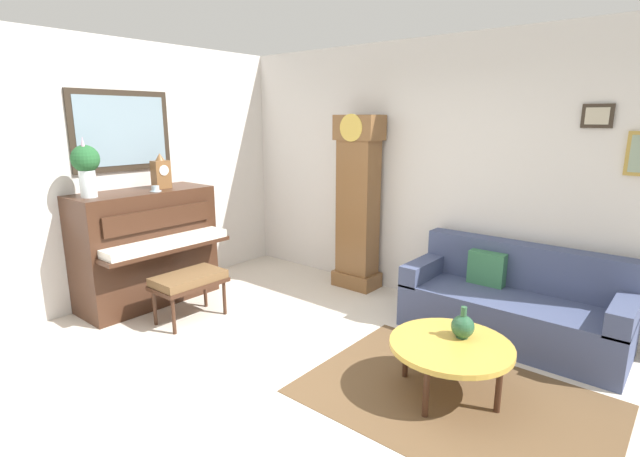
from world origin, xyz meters
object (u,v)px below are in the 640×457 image
piano (147,247)px  flower_vase (86,165)px  green_jug (463,326)px  teacup (156,189)px  piano_bench (189,281)px  grandfather_clock (358,208)px  coffee_table (451,347)px  mantel_clock (161,173)px  couch (513,305)px

piano → flower_vase: (0.00, -0.55, 0.93)m
piano → green_jug: size_ratio=6.00×
piano → teacup: bearing=21.7°
piano_bench → grandfather_clock: bearing=68.8°
grandfather_clock → teacup: 2.24m
piano → piano_bench: piano is taller
grandfather_clock → teacup: size_ratio=17.50×
coffee_table → flower_vase: flower_vase is taller
green_jug → piano: bearing=-170.6°
coffee_table → mantel_clock: (-3.32, -0.18, 1.03)m
teacup → coffee_table: bearing=6.4°
coffee_table → teacup: (-3.16, -0.35, 0.89)m
piano_bench → couch: bearing=32.7°
piano → teacup: size_ratio=12.41×
mantel_clock → flower_vase: size_ratio=0.66×
piano_bench → coffee_table: piano_bench is taller
green_jug → coffee_table: bearing=-99.0°
couch → green_jug: couch is taller
grandfather_clock → coffee_table: size_ratio=2.31×
coffee_table → mantel_clock: bearing=-176.9°
piano_bench → flower_vase: 1.47m
teacup → couch: bearing=26.6°
couch → teacup: 3.71m
grandfather_clock → flower_vase: (-1.47, -2.40, 0.59)m
piano_bench → mantel_clock: (-0.75, 0.25, 1.00)m
teacup → green_jug: size_ratio=0.48×
grandfather_clock → couch: bearing=-5.7°
grandfather_clock → piano: bearing=-128.5°
flower_vase → teacup: bearing=75.6°
piano_bench → flower_vase: (-0.75, -0.54, 1.15)m
piano_bench → green_jug: size_ratio=2.92×
piano_bench → green_jug: green_jug is taller
flower_vase → mantel_clock: bearing=90.0°
piano → teacup: 0.66m
couch → coffee_table: size_ratio=2.16×
piano_bench → grandfather_clock: 2.07m
couch → coffee_table: (-0.04, -1.25, 0.06)m
mantel_clock → flower_vase: bearing=-90.0°
green_jug → mantel_clock: bearing=-174.6°
piano_bench → teacup: (-0.60, 0.07, 0.85)m
piano_bench → coffee_table: bearing=9.4°
piano_bench → mantel_clock: bearing=161.9°
flower_vase → couch: bearing=33.4°
mantel_clock → teacup: 0.28m
grandfather_clock → couch: grandfather_clock is taller
piano_bench → green_jug: (2.59, 0.56, 0.08)m
piano_bench → flower_vase: bearing=-144.3°
piano → grandfather_clock: size_ratio=0.71×
grandfather_clock → mantel_clock: size_ratio=5.34×
grandfather_clock → piano_bench: bearing=-111.2°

